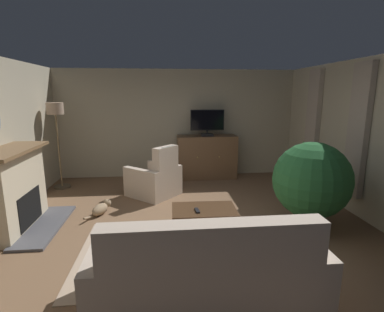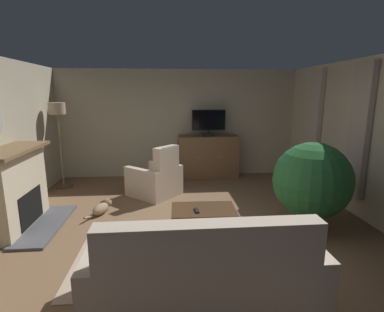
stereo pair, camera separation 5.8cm
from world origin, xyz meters
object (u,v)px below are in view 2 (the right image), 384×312
(tv_remote, at_px, (197,211))
(sofa_floral, at_px, (204,276))
(television, at_px, (209,122))
(fireplace, at_px, (15,191))
(potted_plant_leafy_by_curtain, at_px, (303,167))
(armchair_in_far_corner, at_px, (156,180))
(potted_plant_tall_palm_by_window, at_px, (312,181))
(cat, at_px, (102,208))
(floor_lamp, at_px, (58,122))
(coffee_table, at_px, (204,212))
(tv_cabinet, at_px, (208,158))

(tv_remote, relative_size, sofa_floral, 0.08)
(television, xyz_separation_m, tv_remote, (-0.61, -3.10, -0.94))
(fireplace, distance_m, tv_remote, 2.81)
(tv_remote, relative_size, potted_plant_leafy_by_curtain, 0.15)
(armchair_in_far_corner, distance_m, potted_plant_tall_palm_by_window, 2.99)
(fireplace, height_order, cat, fireplace)
(potted_plant_leafy_by_curtain, xyz_separation_m, floor_lamp, (-4.98, 1.14, 0.82))
(tv_remote, bearing_deg, coffee_table, 123.08)
(potted_plant_leafy_by_curtain, bearing_deg, sofa_floral, -128.78)
(floor_lamp, bearing_deg, tv_remote, -44.71)
(coffee_table, distance_m, potted_plant_tall_palm_by_window, 1.72)
(fireplace, distance_m, sofa_floral, 3.34)
(coffee_table, bearing_deg, fireplace, 168.77)
(fireplace, height_order, sofa_floral, fireplace)
(cat, xyz_separation_m, floor_lamp, (-1.16, 1.59, 1.36))
(coffee_table, distance_m, cat, 1.97)
(tv_cabinet, relative_size, floor_lamp, 0.77)
(tv_remote, relative_size, armchair_in_far_corner, 0.14)
(sofa_floral, relative_size, potted_plant_leafy_by_curtain, 1.91)
(tv_remote, xyz_separation_m, armchair_in_far_corner, (-0.63, 1.96, -0.12))
(tv_cabinet, height_order, coffee_table, tv_cabinet)
(television, bearing_deg, fireplace, -143.65)
(television, relative_size, tv_remote, 4.70)
(potted_plant_leafy_by_curtain, bearing_deg, tv_cabinet, 135.96)
(tv_remote, xyz_separation_m, potted_plant_leafy_by_curtain, (2.27, 1.55, 0.19))
(cat, height_order, floor_lamp, floor_lamp)
(sofa_floral, relative_size, floor_lamp, 1.18)
(fireplace, height_order, floor_lamp, floor_lamp)
(potted_plant_tall_palm_by_window, bearing_deg, potted_plant_leafy_by_curtain, 69.63)
(fireplace, bearing_deg, potted_plant_leafy_by_curtain, 10.23)
(potted_plant_tall_palm_by_window, height_order, cat, potted_plant_tall_palm_by_window)
(fireplace, xyz_separation_m, tv_cabinet, (3.33, 2.51, -0.10))
(fireplace, xyz_separation_m, potted_plant_leafy_by_curtain, (4.99, 0.90, 0.04))
(television, distance_m, sofa_floral, 4.63)
(tv_cabinet, distance_m, sofa_floral, 4.57)
(tv_cabinet, relative_size, potted_plant_leafy_by_curtain, 1.25)
(fireplace, relative_size, tv_remote, 9.05)
(television, distance_m, potted_plant_tall_palm_by_window, 3.16)
(tv_cabinet, height_order, floor_lamp, floor_lamp)
(television, distance_m, armchair_in_far_corner, 1.99)
(potted_plant_tall_palm_by_window, bearing_deg, floor_lamp, 151.42)
(tv_cabinet, height_order, potted_plant_leafy_by_curtain, potted_plant_leafy_by_curtain)
(sofa_floral, bearing_deg, fireplace, 142.91)
(television, bearing_deg, tv_remote, -101.06)
(television, xyz_separation_m, cat, (-2.16, -2.01, -1.29))
(potted_plant_leafy_by_curtain, distance_m, potted_plant_tall_palm_by_window, 1.40)
(potted_plant_tall_palm_by_window, bearing_deg, tv_remote, -172.38)
(tv_cabinet, bearing_deg, sofa_floral, -98.53)
(potted_plant_tall_palm_by_window, relative_size, cat, 2.06)
(potted_plant_leafy_by_curtain, relative_size, floor_lamp, 0.62)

